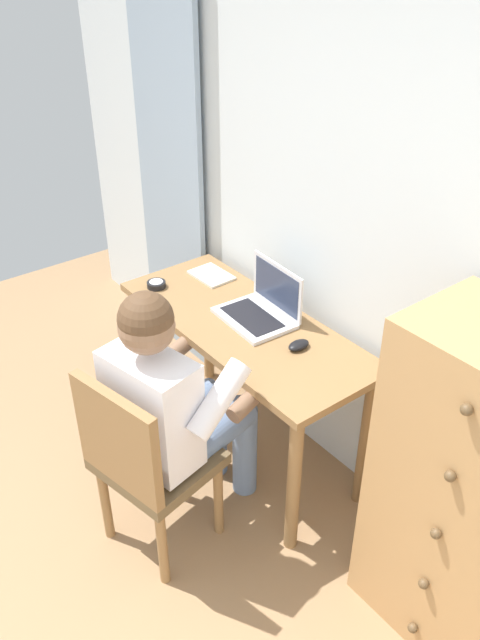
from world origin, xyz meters
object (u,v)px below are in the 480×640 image
(person_seated, at_px, (176,400))
(computer_mouse, at_px, (299,345))
(dresser, at_px, (480,499))
(laptop, at_px, (262,307))
(chair, at_px, (144,459))
(notebook_pad, at_px, (211,275))
(desk_clock, at_px, (156,284))
(desk, at_px, (244,344))

(person_seated, bearing_deg, computer_mouse, 78.83)
(dresser, bearing_deg, laptop, 178.56)
(chair, distance_m, notebook_pad, 1.06)
(chair, xyz_separation_m, laptop, (-0.21, 0.75, 0.31))
(chair, bearing_deg, laptop, 105.55)
(laptop, distance_m, desk_clock, 0.57)
(chair, distance_m, desk_clock, 0.93)
(dresser, xyz_separation_m, desk_clock, (-1.69, -0.20, 0.13))
(desk, height_order, chair, chair)
(desk, bearing_deg, dresser, 2.83)
(chair, height_order, person_seated, person_seated)
(desk, height_order, dresser, dresser)
(dresser, height_order, computer_mouse, dresser)
(dresser, bearing_deg, notebook_pad, 177.45)
(laptop, bearing_deg, notebook_pad, 174.53)
(desk, bearing_deg, computer_mouse, 10.36)
(computer_mouse, bearing_deg, person_seated, -102.12)
(computer_mouse, bearing_deg, laptop, 172.13)
(desk_clock, bearing_deg, notebook_pad, 74.87)
(chair, bearing_deg, dresser, 36.71)
(computer_mouse, relative_size, desk_clock, 1.11)
(person_seated, bearing_deg, chair, -79.54)
(computer_mouse, xyz_separation_m, desk_clock, (-0.80, -0.19, -0.00))
(dresser, bearing_deg, desk, -177.17)
(notebook_pad, bearing_deg, desk_clock, -106.61)
(laptop, height_order, computer_mouse, laptop)
(desk_clock, bearing_deg, laptop, 23.84)
(computer_mouse, height_order, desk_clock, computer_mouse)
(computer_mouse, bearing_deg, desk, -170.59)
(chair, distance_m, computer_mouse, 0.77)
(person_seated, height_order, desk_clock, person_seated)
(person_seated, distance_m, laptop, 0.61)
(person_seated, height_order, laptop, person_seated)
(dresser, xyz_separation_m, computer_mouse, (-0.89, -0.00, 0.13))
(laptop, relative_size, desk_clock, 3.94)
(dresser, distance_m, laptop, 1.19)
(dresser, relative_size, laptop, 3.53)
(desk, relative_size, laptop, 3.61)
(desk, distance_m, laptop, 0.19)
(chair, relative_size, notebook_pad, 4.14)
(dresser, distance_m, desk_clock, 1.71)
(person_seated, distance_m, computer_mouse, 0.55)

